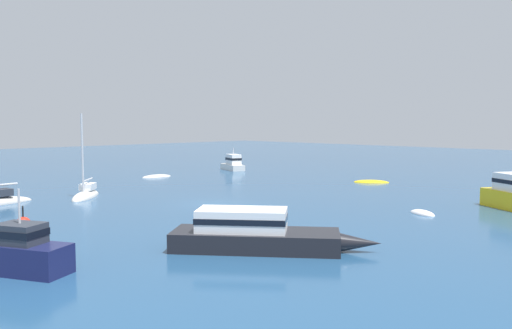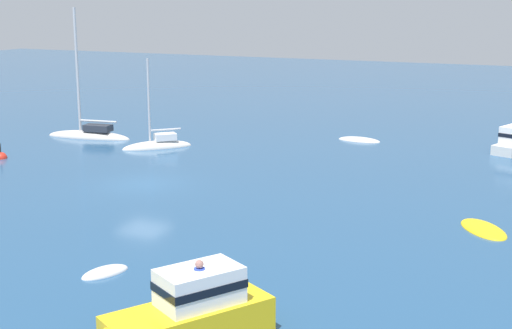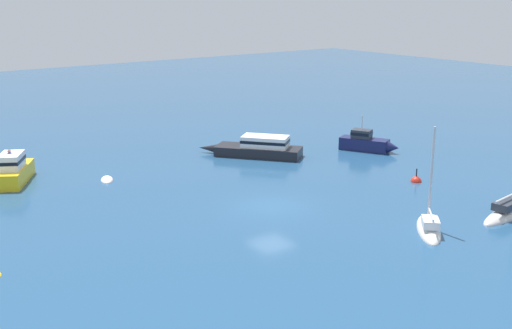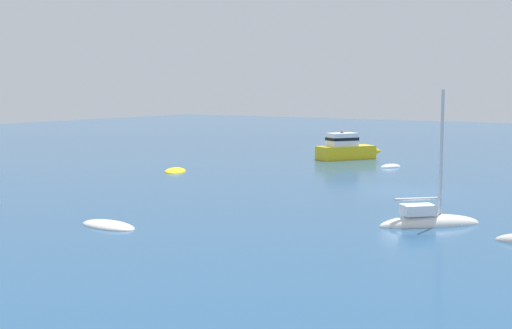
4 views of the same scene
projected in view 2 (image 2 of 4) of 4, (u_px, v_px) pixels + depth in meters
ground_plane at (143, 184)px, 38.06m from camera, size 160.00×160.00×0.00m
sailboat at (158, 146)px, 47.37m from camera, size 4.12×4.08×6.25m
dinghy at (483, 230)px, 30.53m from camera, size 3.29×2.89×0.45m
launch_1 at (183, 316)px, 20.25m from camera, size 5.80×4.23×2.41m
ketch at (89, 135)px, 50.78m from camera, size 2.18×6.40×9.39m
rib at (105, 273)px, 25.69m from camera, size 2.01×1.48×0.49m
dinghy_1 at (359, 141)px, 49.74m from camera, size 1.60×3.07×0.48m
channel_buoy at (1, 158)px, 44.21m from camera, size 0.76×0.76×1.32m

